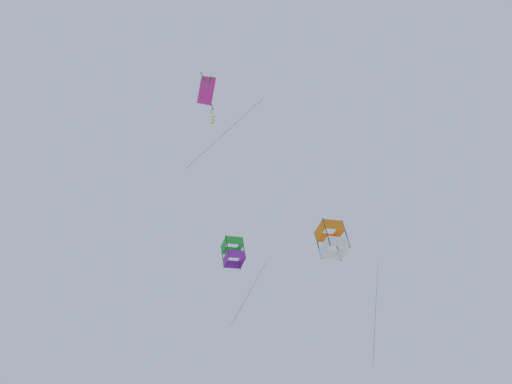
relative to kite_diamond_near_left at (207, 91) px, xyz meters
The scene contains 3 objects.
kite_diamond_near_left is the anchor object (origin of this frame).
kite_box_highest 7.61m from the kite_diamond_near_left, 82.17° to the left, with size 2.00×1.86×5.28m.
kite_box_far_centre 8.96m from the kite_diamond_near_left, 41.44° to the left, with size 2.61×2.67×8.06m.
Camera 1 is at (-4.63, -27.24, 0.50)m, focal length 48.44 mm.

